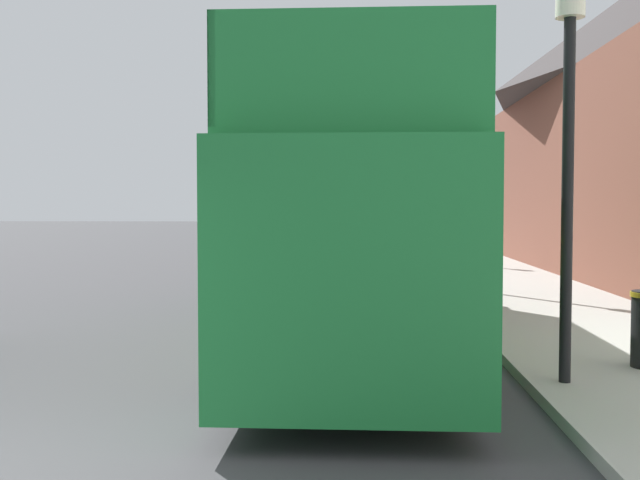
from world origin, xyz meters
TOP-DOWN VIEW (x-y plane):
  - ground_plane at (0.00, 21.00)m, footprint 144.00×144.00m
  - sidewalk at (7.16, 18.00)m, footprint 3.79×108.00m
  - brick_terrace_rear at (12.05, 19.93)m, footprint 6.00×23.84m
  - tour_bus at (3.29, 6.58)m, footprint 2.60×11.01m
  - parked_car_ahead_of_bus at (4.10, 14.64)m, footprint 2.06×4.08m
  - lamp_post_nearest at (5.66, 3.34)m, footprint 0.35×0.35m
  - lamp_post_second at (5.89, 12.57)m, footprint 0.35×0.35m
  - lamp_post_third at (5.63, 21.81)m, footprint 0.35×0.35m

SIDE VIEW (x-z plane):
  - ground_plane at x=0.00m, z-range 0.00..0.00m
  - sidewalk at x=7.16m, z-range 0.00..0.14m
  - parked_car_ahead_of_bus at x=4.10m, z-range -0.03..1.34m
  - tour_bus at x=3.29m, z-range -0.16..3.67m
  - lamp_post_second at x=5.89m, z-range 0.98..5.28m
  - lamp_post_third at x=5.63m, z-range 1.02..5.65m
  - lamp_post_nearest at x=5.66m, z-range 1.03..5.76m
  - brick_terrace_rear at x=12.05m, z-range 0.00..8.99m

